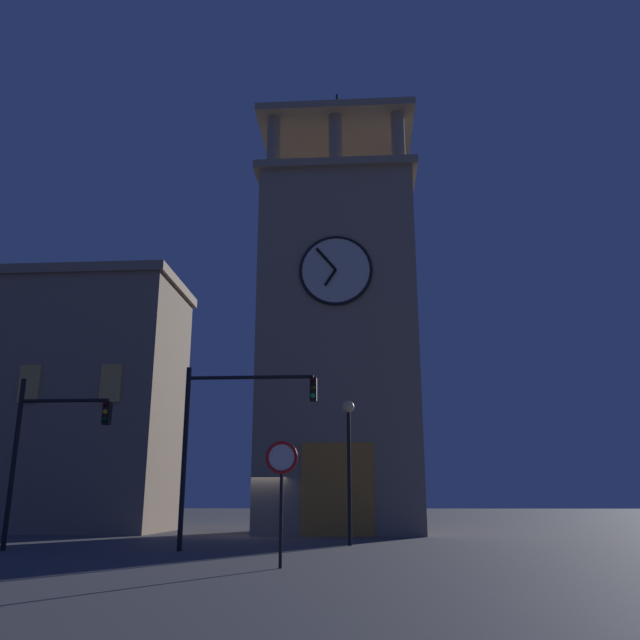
{
  "coord_description": "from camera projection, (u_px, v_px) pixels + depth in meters",
  "views": [
    {
      "loc": [
        -4.68,
        29.99,
        1.51
      ],
      "look_at": [
        -2.52,
        -2.34,
        10.56
      ],
      "focal_mm": 36.33,
      "sensor_mm": 36.0,
      "label": 1
    }
  ],
  "objects": [
    {
      "name": "ground_plane",
      "position": [
        260.0,
        536.0,
        28.72
      ],
      "size": [
        200.0,
        200.0,
        0.0
      ],
      "primitive_type": "plane",
      "color": "#4C4C51"
    },
    {
      "name": "traffic_signal_mid",
      "position": [
        46.0,
        439.0,
        20.87
      ],
      "size": [
        3.12,
        0.41,
        5.4
      ],
      "color": "black",
      "rests_on": "ground_plane"
    },
    {
      "name": "street_lamp",
      "position": [
        349.0,
        443.0,
        23.29
      ],
      "size": [
        0.44,
        0.44,
        5.03
      ],
      "color": "black",
      "rests_on": "ground_plane"
    },
    {
      "name": "no_horn_sign",
      "position": [
        281.0,
        467.0,
        15.44
      ],
      "size": [
        0.78,
        0.14,
        2.89
      ],
      "color": "black",
      "rests_on": "ground_plane"
    },
    {
      "name": "adjacent_wing_building",
      "position": [
        22.0,
        402.0,
        33.86
      ],
      "size": [
        16.3,
        6.67,
        12.95
      ],
      "color": "gray",
      "rests_on": "ground_plane"
    },
    {
      "name": "traffic_signal_near",
      "position": [
        229.0,
        423.0,
        20.87
      ],
      "size": [
        4.33,
        0.41,
        5.76
      ],
      "color": "black",
      "rests_on": "ground_plane"
    },
    {
      "name": "clocktower",
      "position": [
        339.0,
        340.0,
        33.27
      ],
      "size": [
        8.28,
        6.79,
        24.01
      ],
      "color": "gray",
      "rests_on": "ground_plane"
    }
  ]
}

